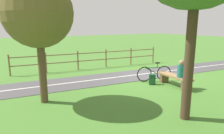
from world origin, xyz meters
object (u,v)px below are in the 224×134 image
object	(u,v)px
person_seated	(181,70)
backpack	(152,79)
tree_far_right	(38,14)
bench	(175,79)
bicycle	(154,73)

from	to	relation	value
person_seated	backpack	size ratio (longest dim) A/B	1.58
backpack	tree_far_right	distance (m)	5.33
bench	bicycle	bearing A→B (deg)	17.09
bench	person_seated	world-z (taller)	person_seated
bicycle	tree_far_right	bearing A→B (deg)	19.62
bicycle	bench	bearing A→B (deg)	122.08
person_seated	tree_far_right	world-z (taller)	tree_far_right
tree_far_right	bench	bearing A→B (deg)	-101.48
person_seated	backpack	world-z (taller)	person_seated
bench	person_seated	distance (m)	0.58
person_seated	bicycle	xyz separation A→B (m)	(1.36, 0.19, -0.42)
bicycle	tree_far_right	world-z (taller)	tree_far_right
person_seated	tree_far_right	xyz separation A→B (m)	(1.40, 5.20, 2.14)
person_seated	tree_far_right	bearing A→B (deg)	79.98
bench	backpack	world-z (taller)	bench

